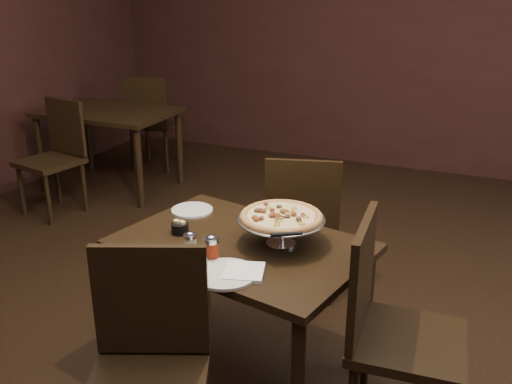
% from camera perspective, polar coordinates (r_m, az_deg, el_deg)
% --- Properties ---
extents(room, '(6.04, 7.04, 2.84)m').
position_cam_1_polar(room, '(2.32, 1.47, 11.10)').
color(room, black).
rests_on(room, ground).
extents(dining_table, '(1.21, 0.93, 0.68)m').
position_cam_1_polar(dining_table, '(2.60, -1.46, -6.83)').
color(dining_table, black).
rests_on(dining_table, ground).
extents(background_table, '(1.14, 0.76, 0.71)m').
position_cam_1_polar(background_table, '(5.19, -14.53, 6.93)').
color(background_table, black).
rests_on(background_table, ground).
extents(pizza_stand, '(0.39, 0.39, 0.16)m').
position_cam_1_polar(pizza_stand, '(2.49, 2.53, -2.49)').
color(pizza_stand, silver).
rests_on(pizza_stand, dining_table).
extents(parmesan_shaker, '(0.06, 0.06, 0.10)m').
position_cam_1_polar(parmesan_shaker, '(2.46, -6.58, -5.08)').
color(parmesan_shaker, '#F0EEBA').
rests_on(parmesan_shaker, dining_table).
extents(pepper_flake_shaker, '(0.06, 0.06, 0.11)m').
position_cam_1_polar(pepper_flake_shaker, '(2.39, -4.48, -5.62)').
color(pepper_flake_shaker, maroon).
rests_on(pepper_flake_shaker, dining_table).
extents(packet_caddy, '(0.08, 0.08, 0.06)m').
position_cam_1_polar(packet_caddy, '(2.66, -7.62, -3.57)').
color(packet_caddy, black).
rests_on(packet_caddy, dining_table).
extents(napkin_stack, '(0.20, 0.20, 0.02)m').
position_cam_1_polar(napkin_stack, '(2.29, -1.22, -7.99)').
color(napkin_stack, white).
rests_on(napkin_stack, dining_table).
extents(plate_left, '(0.21, 0.21, 0.01)m').
position_cam_1_polar(plate_left, '(2.91, -6.41, -1.81)').
color(plate_left, silver).
rests_on(plate_left, dining_table).
extents(plate_near, '(0.26, 0.26, 0.01)m').
position_cam_1_polar(plate_near, '(2.29, -3.14, -8.19)').
color(plate_near, silver).
rests_on(plate_near, dining_table).
extents(serving_spatula, '(0.17, 0.17, 0.02)m').
position_cam_1_polar(serving_spatula, '(2.33, 3.05, -4.31)').
color(serving_spatula, silver).
rests_on(serving_spatula, pizza_stand).
extents(chair_far, '(0.50, 0.50, 0.88)m').
position_cam_1_polar(chair_far, '(3.28, 4.72, -2.89)').
color(chair_far, black).
rests_on(chair_far, ground).
extents(chair_near, '(0.55, 0.55, 0.90)m').
position_cam_1_polar(chair_near, '(2.16, -10.74, -16.50)').
color(chair_near, black).
rests_on(chair_near, ground).
extents(chair_side, '(0.46, 0.46, 0.94)m').
position_cam_1_polar(chair_side, '(2.35, 13.26, -12.78)').
color(chair_side, black).
rests_on(chair_side, ground).
extents(bg_chair_far, '(0.50, 0.50, 0.93)m').
position_cam_1_polar(bg_chair_far, '(5.67, -10.37, 7.22)').
color(bg_chair_far, black).
rests_on(bg_chair_far, ground).
extents(bg_chair_near, '(0.50, 0.50, 0.90)m').
position_cam_1_polar(bg_chair_near, '(4.79, -19.35, 3.74)').
color(bg_chair_near, black).
rests_on(bg_chair_near, ground).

